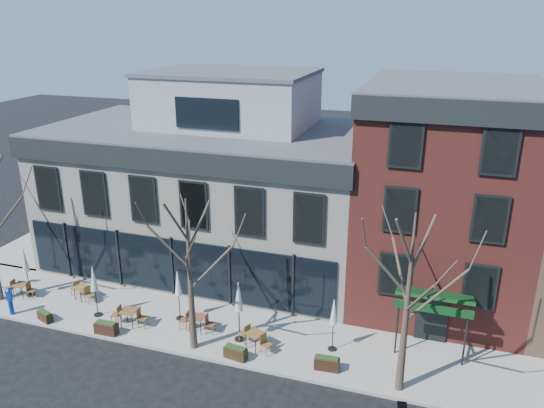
% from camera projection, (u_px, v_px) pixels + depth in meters
% --- Properties ---
extents(ground, '(120.00, 120.00, 0.00)m').
position_uv_depth(ground, '(175.00, 298.00, 28.16)').
color(ground, black).
rests_on(ground, ground).
extents(sidewalk_front, '(33.50, 4.70, 0.15)m').
position_uv_depth(sidewalk_front, '(215.00, 328.00, 25.26)').
color(sidewalk_front, gray).
rests_on(sidewalk_front, ground).
extents(sidewalk_side, '(4.50, 12.00, 0.15)m').
position_uv_depth(sidewalk_side, '(71.00, 230.00, 36.78)').
color(sidewalk_side, gray).
rests_on(sidewalk_side, ground).
extents(corner_building, '(18.39, 10.39, 11.10)m').
position_uv_depth(corner_building, '(212.00, 186.00, 31.07)').
color(corner_building, beige).
rests_on(corner_building, ground).
extents(red_brick_building, '(8.20, 11.78, 11.18)m').
position_uv_depth(red_brick_building, '(444.00, 193.00, 26.91)').
color(red_brick_building, maroon).
rests_on(red_brick_building, ground).
extents(tree_mid, '(3.50, 3.55, 7.04)m').
position_uv_depth(tree_mid, '(190.00, 274.00, 22.50)').
color(tree_mid, '#382B21').
rests_on(tree_mid, sidewalk_front).
extents(tree_right, '(3.72, 3.77, 7.48)m').
position_uv_depth(tree_right, '(407.00, 303.00, 19.80)').
color(tree_right, '#382B21').
rests_on(tree_right, sidewalk_front).
extents(call_box, '(0.29, 0.29, 1.47)m').
position_uv_depth(call_box, '(10.00, 300.00, 26.07)').
color(call_box, '#0D2FB0').
rests_on(call_box, sidewalk_front).
extents(cafe_set_0, '(1.72, 0.74, 0.89)m').
position_uv_depth(cafe_set_0, '(21.00, 289.00, 27.83)').
color(cafe_set_0, brown).
rests_on(cafe_set_0, sidewalk_front).
extents(cafe_set_1, '(1.75, 0.97, 0.90)m').
position_uv_depth(cafe_set_1, '(82.00, 291.00, 27.56)').
color(cafe_set_1, brown).
rests_on(cafe_set_1, sidewalk_front).
extents(cafe_set_2, '(1.87, 0.80, 0.97)m').
position_uv_depth(cafe_set_2, '(129.00, 316.00, 25.25)').
color(cafe_set_2, brown).
rests_on(cafe_set_2, sidewalk_front).
extents(cafe_set_3, '(1.78, 0.74, 0.93)m').
position_uv_depth(cafe_set_3, '(197.00, 322.00, 24.80)').
color(cafe_set_3, brown).
rests_on(cafe_set_3, sidewalk_front).
extents(cafe_set_4, '(1.82, 1.13, 0.95)m').
position_uv_depth(cafe_set_4, '(255.00, 338.00, 23.51)').
color(cafe_set_4, brown).
rests_on(cafe_set_4, sidewalk_front).
extents(umbrella_0, '(0.43, 0.43, 2.72)m').
position_uv_depth(umbrella_0, '(25.00, 263.00, 27.44)').
color(umbrella_0, black).
rests_on(umbrella_0, sidewalk_front).
extents(umbrella_1, '(0.42, 0.42, 2.65)m').
position_uv_depth(umbrella_1, '(94.00, 281.00, 25.61)').
color(umbrella_1, black).
rests_on(umbrella_1, sidewalk_front).
extents(umbrella_2, '(0.41, 0.41, 2.55)m').
position_uv_depth(umbrella_2, '(178.00, 286.00, 25.34)').
color(umbrella_2, black).
rests_on(umbrella_2, sidewalk_front).
extents(umbrella_3, '(0.47, 0.47, 2.93)m').
position_uv_depth(umbrella_3, '(239.00, 300.00, 23.57)').
color(umbrella_3, black).
rests_on(umbrella_3, sidewalk_front).
extents(umbrella_4, '(0.40, 0.40, 2.50)m').
position_uv_depth(umbrella_4, '(334.00, 315.00, 22.97)').
color(umbrella_4, black).
rests_on(umbrella_4, sidewalk_front).
extents(planter_0, '(0.95, 0.63, 0.50)m').
position_uv_depth(planter_0, '(45.00, 316.00, 25.70)').
color(planter_0, black).
rests_on(planter_0, sidewalk_front).
extents(planter_1, '(1.09, 0.46, 0.60)m').
position_uv_depth(planter_1, '(106.00, 328.00, 24.64)').
color(planter_1, black).
rests_on(planter_1, sidewalk_front).
extents(planter_2, '(1.07, 0.55, 0.57)m').
position_uv_depth(planter_2, '(236.00, 352.00, 22.87)').
color(planter_2, black).
rests_on(planter_2, sidewalk_front).
extents(planter_3, '(1.07, 0.49, 0.59)m').
position_uv_depth(planter_3, '(327.00, 363.00, 22.15)').
color(planter_3, black).
rests_on(planter_3, sidewalk_front).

